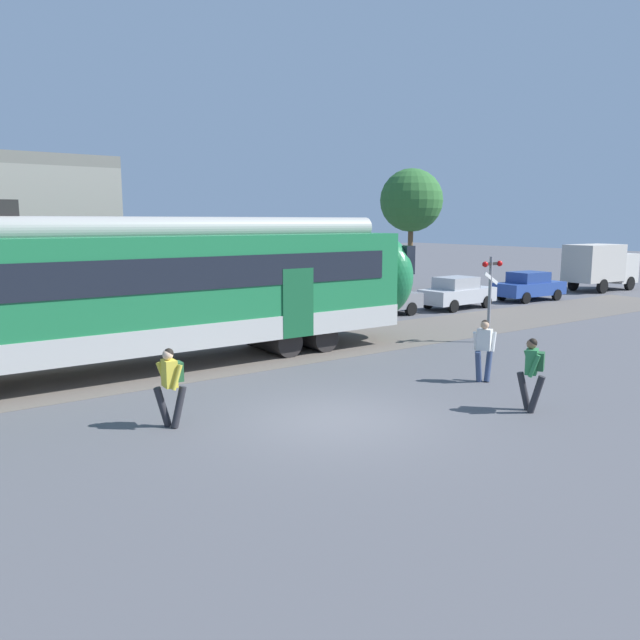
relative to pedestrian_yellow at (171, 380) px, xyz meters
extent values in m
plane|color=#515156|center=(3.03, -1.60, -0.99)|extent=(160.00, 160.00, 0.00)
cube|color=#B7B7B2|center=(0.67, 5.29, 0.06)|extent=(18.00, 3.06, 0.70)
cube|color=#1E7542|center=(0.67, 5.29, 1.61)|extent=(18.00, 3.00, 2.40)
cube|color=black|center=(0.67, 3.77, 1.81)|extent=(16.56, 0.03, 0.90)
cube|color=#165731|center=(5.62, 3.77, 0.76)|extent=(1.10, 0.04, 2.10)
cylinder|color=#9C9C97|center=(0.67, 5.29, 2.99)|extent=(17.64, 0.70, 0.70)
cube|color=black|center=(-2.03, 5.29, 3.54)|extent=(0.70, 0.12, 0.40)
cylinder|color=black|center=(6.95, 5.29, -0.54)|extent=(0.90, 2.40, 0.90)
cylinder|color=black|center=(5.55, 5.29, -0.54)|extent=(0.90, 2.40, 0.90)
ellipsoid|color=#1E7542|center=(10.22, 5.29, 1.26)|extent=(1.80, 2.85, 2.95)
cube|color=black|center=(10.57, 5.29, 1.86)|extent=(0.40, 2.40, 1.00)
cylinder|color=#28282D|center=(-0.16, 0.10, -0.56)|extent=(0.36, 0.17, 0.87)
cylinder|color=#28282D|center=(0.11, -0.10, -0.56)|extent=(0.36, 0.17, 0.87)
cube|color=gold|center=(-0.02, 0.00, 0.15)|extent=(0.26, 0.37, 0.56)
cylinder|color=gold|center=(0.04, -0.22, 0.10)|extent=(0.25, 0.10, 0.52)
cylinder|color=gold|center=(-0.09, 0.23, 0.10)|extent=(0.25, 0.10, 0.52)
sphere|color=beige|center=(-0.04, 0.00, 0.54)|extent=(0.22, 0.22, 0.22)
sphere|color=black|center=(-0.02, 0.00, 0.57)|extent=(0.20, 0.20, 0.20)
cube|color=#235633|center=(0.16, -0.01, 0.17)|extent=(0.18, 0.29, 0.40)
cylinder|color=#28282D|center=(6.92, -3.45, -0.56)|extent=(0.31, 0.38, 0.87)
cylinder|color=#28282D|center=(6.91, -3.78, -0.56)|extent=(0.31, 0.38, 0.87)
cube|color=#2D7F47|center=(6.91, -3.61, 0.15)|extent=(0.43, 0.39, 0.56)
cylinder|color=#2D7F47|center=(6.76, -3.79, 0.10)|extent=(0.20, 0.26, 0.52)
cylinder|color=#2D7F47|center=(7.07, -3.43, 0.10)|extent=(0.20, 0.26, 0.52)
sphere|color=brown|center=(6.90, -3.59, 0.54)|extent=(0.22, 0.22, 0.22)
sphere|color=black|center=(6.91, -3.61, 0.57)|extent=(0.20, 0.20, 0.20)
cube|color=#235633|center=(7.00, -3.77, 0.17)|extent=(0.32, 0.28, 0.40)
cylinder|color=navy|center=(7.95, -1.27, -0.56)|extent=(0.38, 0.28, 0.87)
cylinder|color=navy|center=(8.28, -1.32, -0.56)|extent=(0.38, 0.28, 0.87)
cube|color=silver|center=(8.11, -1.29, 0.15)|extent=(0.36, 0.43, 0.56)
cylinder|color=silver|center=(8.27, -1.47, 0.10)|extent=(0.26, 0.18, 0.52)
cylinder|color=silver|center=(7.95, -1.12, 0.10)|extent=(0.26, 0.18, 0.52)
sphere|color=tan|center=(8.10, -1.30, 0.54)|extent=(0.22, 0.22, 0.22)
sphere|color=black|center=(8.11, -1.29, 0.57)|extent=(0.20, 0.20, 0.20)
cube|color=gray|center=(13.49, 9.14, -0.35)|extent=(4.03, 1.72, 0.68)
cube|color=slate|center=(13.34, 9.14, 0.27)|extent=(1.93, 1.48, 0.56)
cube|color=black|center=(14.29, 9.15, 0.23)|extent=(0.15, 1.37, 0.48)
cylinder|color=black|center=(14.71, 9.94, -0.69)|extent=(0.60, 0.21, 0.60)
cylinder|color=black|center=(14.74, 8.38, -0.69)|extent=(0.60, 0.21, 0.60)
cylinder|color=black|center=(12.24, 9.89, -0.69)|extent=(0.60, 0.21, 0.60)
cylinder|color=black|center=(12.26, 8.34, -0.69)|extent=(0.60, 0.21, 0.60)
cube|color=#B7BABF|center=(18.20, 8.76, -0.35)|extent=(4.08, 1.83, 0.68)
cube|color=#A1A3A8|center=(18.05, 8.75, 0.27)|extent=(1.97, 1.53, 0.56)
cube|color=black|center=(19.00, 8.80, 0.23)|extent=(0.19, 1.37, 0.48)
cylinder|color=black|center=(19.40, 9.60, -0.69)|extent=(0.61, 0.23, 0.60)
cylinder|color=black|center=(19.48, 8.04, -0.69)|extent=(0.61, 0.23, 0.60)
cylinder|color=black|center=(16.92, 9.48, -0.69)|extent=(0.61, 0.23, 0.60)
cylinder|color=black|center=(17.00, 7.92, -0.69)|extent=(0.61, 0.23, 0.60)
cube|color=#284799|center=(23.66, 8.63, -0.35)|extent=(4.08, 1.86, 0.68)
cube|color=navy|center=(23.51, 8.64, 0.27)|extent=(1.98, 1.54, 0.56)
cube|color=black|center=(24.46, 8.59, 0.23)|extent=(0.20, 1.37, 0.48)
cylinder|color=black|center=(24.94, 9.34, -0.69)|extent=(0.61, 0.23, 0.60)
cylinder|color=black|center=(24.85, 7.78, -0.69)|extent=(0.61, 0.23, 0.60)
cylinder|color=black|center=(22.46, 9.48, -0.69)|extent=(0.61, 0.23, 0.60)
cylinder|color=black|center=(22.38, 7.92, -0.69)|extent=(0.61, 0.23, 0.60)
cube|color=beige|center=(32.98, 9.09, 0.33)|extent=(1.83, 1.93, 1.80)
cube|color=black|center=(33.90, 9.07, 0.63)|extent=(0.07, 1.71, 0.70)
cube|color=#BCB7AD|center=(30.48, 9.13, 0.73)|extent=(3.63, 2.06, 2.20)
cylinder|color=black|center=(32.99, 9.99, -0.57)|extent=(0.84, 0.25, 0.84)
cylinder|color=black|center=(32.96, 8.19, -0.57)|extent=(0.84, 0.25, 0.84)
cylinder|color=black|center=(29.99, 10.09, -0.57)|extent=(0.84, 0.25, 0.84)
cylinder|color=black|center=(29.96, 8.19, -0.57)|extent=(0.84, 0.25, 0.84)
cylinder|color=gray|center=(12.57, 2.23, 0.51)|extent=(0.11, 0.11, 3.00)
cube|color=black|center=(12.57, 2.23, 1.76)|extent=(0.80, 0.10, 0.10)
sphere|color=red|center=(12.19, 2.17, 1.76)|extent=(0.20, 0.20, 0.20)
sphere|color=red|center=(12.95, 2.17, 1.76)|extent=(0.20, 0.20, 0.20)
cube|color=white|center=(12.57, 2.20, 1.26)|extent=(0.72, 0.03, 0.48)
cylinder|color=brown|center=(22.55, 16.68, 1.07)|extent=(0.32, 0.32, 4.12)
sphere|color=#2D662D|center=(22.55, 16.68, 4.49)|extent=(3.86, 3.86, 3.86)
camera|label=1|loc=(-4.69, -11.84, 3.21)|focal=35.00mm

